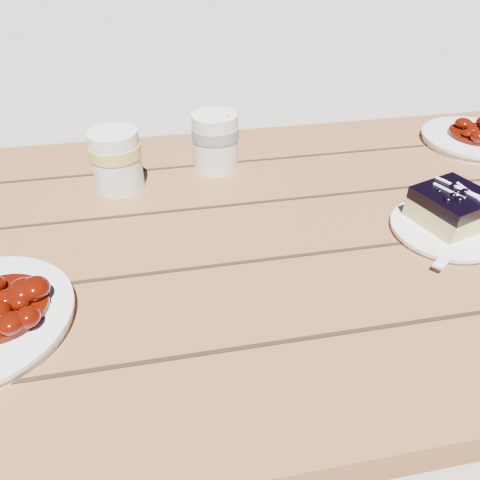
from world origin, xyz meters
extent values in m
plane|color=#ADA99D|center=(0.00, 0.00, 0.00)|extent=(60.00, 60.00, 0.00)
cube|color=brown|center=(0.00, 0.00, 0.72)|extent=(2.00, 0.80, 0.05)
cube|color=brown|center=(0.00, 0.65, 0.44)|extent=(1.80, 0.25, 0.04)
cube|color=brown|center=(0.80, 0.65, 0.21)|extent=(0.06, 0.06, 0.42)
cylinder|color=white|center=(0.39, -0.06, 0.76)|extent=(0.17, 0.17, 0.01)
cube|color=#D5BE74|center=(0.40, -0.05, 0.78)|extent=(0.13, 0.13, 0.03)
cube|color=black|center=(0.40, -0.05, 0.80)|extent=(0.13, 0.13, 0.02)
cylinder|color=white|center=(0.05, 0.23, 0.80)|extent=(0.09, 0.09, 0.11)
cylinder|color=white|center=(0.63, 0.23, 0.76)|extent=(0.22, 0.22, 0.02)
cylinder|color=white|center=(-0.13, 0.18, 0.80)|extent=(0.09, 0.09, 0.11)
camera|label=1|loc=(-0.06, -0.61, 1.19)|focal=35.00mm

